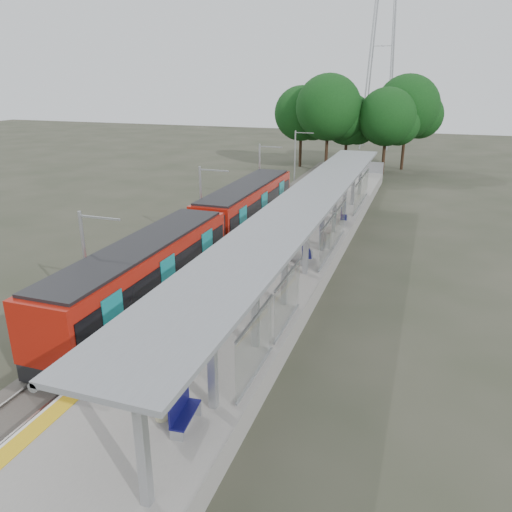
{
  "coord_description": "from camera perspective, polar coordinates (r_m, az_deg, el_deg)",
  "views": [
    {
      "loc": [
        7.56,
        -10.01,
        10.78
      ],
      "look_at": [
        -0.15,
        12.28,
        2.3
      ],
      "focal_mm": 35.0,
      "sensor_mm": 36.0,
      "label": 1
    }
  ],
  "objects": [
    {
      "name": "catenary_masts",
      "position": [
        33.06,
        -6.17,
        5.89
      ],
      "size": [
        2.08,
        48.16,
        5.4
      ],
      "color": "#9EA0A5",
      "rests_on": "ground"
    },
    {
      "name": "canopy",
      "position": [
        27.66,
        6.13,
        5.9
      ],
      "size": [
        3.27,
        38.0,
        3.66
      ],
      "color": "#9EA0A5",
      "rests_on": "platform"
    },
    {
      "name": "info_pillar_near",
      "position": [
        15.74,
        -10.9,
        -15.74
      ],
      "size": [
        0.38,
        0.38,
        1.67
      ],
      "rotation": [
        0.0,
        0.0,
        -0.04
      ],
      "color": "beige",
      "rests_on": "platform"
    },
    {
      "name": "train",
      "position": [
        29.69,
        -5.81,
        2.57
      ],
      "size": [
        2.74,
        27.6,
        3.62
      ],
      "color": "black",
      "rests_on": "ground"
    },
    {
      "name": "litter_bin",
      "position": [
        30.48,
        8.04,
        1.79
      ],
      "size": [
        0.54,
        0.54,
        0.94
      ],
      "primitive_type": "cylinder",
      "rotation": [
        0.0,
        0.0,
        -0.19
      ],
      "color": "#9EA0A5",
      "rests_on": "platform"
    },
    {
      "name": "ground",
      "position": [
        16.54,
        -14.59,
        -21.66
      ],
      "size": [
        200.0,
        200.0,
        0.0
      ],
      "primitive_type": "plane",
      "color": "#474438",
      "rests_on": "ground"
    },
    {
      "name": "trackbed",
      "position": [
        34.05,
        -2.67,
        1.51
      ],
      "size": [
        3.0,
        70.0,
        0.24
      ],
      "primitive_type": "cube",
      "color": "#59544C",
      "rests_on": "ground"
    },
    {
      "name": "tree_cluster",
      "position": [
        62.52,
        11.38,
        15.88
      ],
      "size": [
        19.52,
        12.32,
        11.28
      ],
      "color": "#382316",
      "rests_on": "ground"
    },
    {
      "name": "bench_far",
      "position": [
        35.93,
        9.86,
        4.53
      ],
      "size": [
        0.65,
        1.47,
        0.97
      ],
      "rotation": [
        0.0,
        0.0,
        0.15
      ],
      "color": "#111054",
      "rests_on": "platform"
    },
    {
      "name": "bench_near",
      "position": [
        15.46,
        -8.36,
        -17.15
      ],
      "size": [
        0.61,
        1.54,
        1.03
      ],
      "rotation": [
        0.0,
        0.0,
        0.11
      ],
      "color": "#111054",
      "rests_on": "platform"
    },
    {
      "name": "info_pillar_far",
      "position": [
        28.14,
        3.44,
        1.29
      ],
      "size": [
        0.46,
        0.46,
        2.02
      ],
      "rotation": [
        0.0,
        0.0,
        -0.08
      ],
      "color": "beige",
      "rests_on": "platform"
    },
    {
      "name": "tactile_strip",
      "position": [
        33.14,
        0.44,
        2.63
      ],
      "size": [
        0.6,
        50.0,
        0.02
      ],
      "primitive_type": "cube",
      "color": "yellow",
      "rests_on": "platform"
    },
    {
      "name": "end_fence",
      "position": [
        56.23,
        11.27,
        10.0
      ],
      "size": [
        6.0,
        0.1,
        1.2
      ],
      "primitive_type": "cube",
      "color": "#9EA0A5",
      "rests_on": "platform"
    },
    {
      "name": "bench_mid",
      "position": [
        28.01,
        5.61,
        0.5
      ],
      "size": [
        0.93,
        1.68,
        1.1
      ],
      "rotation": [
        0.0,
        0.0,
        0.29
      ],
      "color": "#111054",
      "rests_on": "platform"
    },
    {
      "name": "platform",
      "position": [
        32.61,
        4.69,
        1.33
      ],
      "size": [
        6.0,
        50.0,
        1.0
      ],
      "primitive_type": "cube",
      "color": "gray",
      "rests_on": "ground"
    },
    {
      "name": "pylon",
      "position": [
        83.86,
        14.49,
        24.83
      ],
      "size": [
        8.0,
        4.0,
        38.0
      ],
      "primitive_type": null,
      "color": "#9EA0A5",
      "rests_on": "ground"
    }
  ]
}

